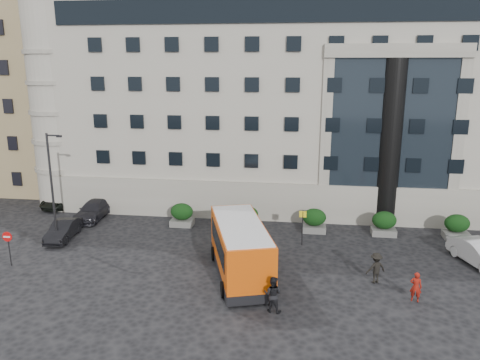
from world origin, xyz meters
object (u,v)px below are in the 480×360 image
Objects in this scene: red_truck at (126,177)px; street_lamp at (52,185)px; hedge_d at (384,223)px; parked_car_b at (63,230)px; bus_stop_sign at (303,222)px; parked_car_d at (63,199)px; white_taxi at (480,253)px; hedge_b at (247,217)px; pedestrian_b at (273,294)px; hedge_a at (182,214)px; hedge_e at (457,226)px; minibus at (240,247)px; no_entry_sign at (8,242)px; parked_car_c at (93,210)px; pedestrian_a at (416,287)px; pedestrian_c at (376,268)px; hedge_c at (314,220)px.

street_lamp is at bearing -77.04° from red_truck.
parked_car_b is (-23.53, -3.95, -0.25)m from hedge_d.
red_truck is at bearing 146.87° from bus_stop_sign.
street_lamp is 10.06m from parked_car_d.
white_taxi reaches higher than parked_car_d.
pedestrian_b reaches higher than hedge_b.
hedge_e is (20.80, 0.00, 0.00)m from hedge_a.
minibus is 14.41m from parked_car_b.
white_taxi is at bearing 7.92° from no_entry_sign.
hedge_a is 0.38× the size of parked_car_c.
street_lamp is at bearing 75.28° from no_entry_sign.
pedestrian_b is at bearing -31.06° from parked_car_d.
hedge_d is 1.08× the size of pedestrian_a.
hedge_a is 0.98× the size of pedestrian_c.
minibus reaches higher than pedestrian_b.
hedge_a reaches higher than pedestrian_a.
parked_car_b is 22.16m from pedestrian_c.
pedestrian_a is at bearing -153.31° from pedestrian_b.
red_truck is at bearing 132.72° from hedge_a.
parked_car_b is at bearing 0.71° from pedestrian_a.
parked_car_d is (-27.57, 3.64, -0.27)m from hedge_d.
hedge_b is 0.29× the size of red_truck.
hedge_c is 0.44× the size of parked_car_b.
pedestrian_a is (23.43, -10.92, 0.14)m from parked_car_c.
pedestrian_b is at bearing -168.99° from white_taxi.
pedestrian_c is at bearing -43.36° from hedge_b.
parked_car_d is (-22.37, 3.64, -0.27)m from hedge_c.
hedge_e is at bearing -3.45° from red_truck.
bus_stop_sign is 0.61× the size of parked_car_b.
parked_car_d is (-2.97, 12.48, -0.99)m from no_entry_sign.
bus_stop_sign is at bearing -87.69° from pedestrian_b.
hedge_a is at bearing -34.14° from red_truck.
hedge_c is 0.94× the size of pedestrian_b.
red_truck is at bearing 84.47° from parked_car_b.
hedge_e is 10.72m from pedestrian_c.
parked_car_d is at bearing 168.03° from hedge_b.
hedge_a is 20.80m from hedge_e.
hedge_c is at bearing 0.00° from hedge_b.
hedge_d is at bearing 0.00° from hedge_c.
minibus reaches higher than pedestrian_c.
parked_car_b is at bearing 89.60° from street_lamp.
pedestrian_c is (-6.97, -8.15, 0.01)m from hedge_e.
hedge_c is 0.39× the size of white_taxi.
parked_car_c reaches higher than parked_car_d.
hedge_c is (5.20, 0.00, 0.00)m from hedge_b.
pedestrian_c reaches higher than hedge_b.
minibus is (-3.72, -5.43, 0.10)m from bus_stop_sign.
red_truck is at bearing 57.74° from parked_car_d.
minibus is 21.39m from parked_car_d.
pedestrian_c is at bearing -17.14° from parked_car_d.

